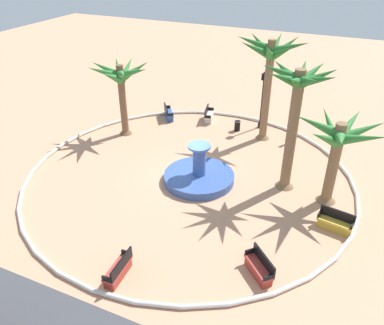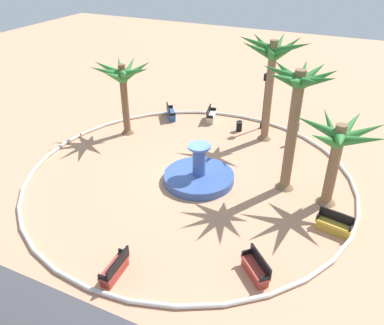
% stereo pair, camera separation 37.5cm
% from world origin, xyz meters
% --- Properties ---
extents(ground_plane, '(80.00, 80.00, 0.00)m').
position_xyz_m(ground_plane, '(0.00, 0.00, 0.00)').
color(ground_plane, tan).
extents(plaza_curb, '(18.25, 18.25, 0.20)m').
position_xyz_m(plaza_curb, '(0.00, 0.00, 0.10)').
color(plaza_curb, silver).
rests_on(plaza_curb, ground).
extents(fountain, '(3.89, 3.89, 2.25)m').
position_xyz_m(fountain, '(-0.69, 0.19, 0.32)').
color(fountain, '#38569E').
rests_on(fountain, ground).
extents(palm_tree_near_fountain, '(4.20, 3.98, 5.06)m').
position_xyz_m(palm_tree_near_fountain, '(6.27, -3.22, 3.83)').
color(palm_tree_near_fountain, brown).
rests_on(palm_tree_near_fountain, ground).
extents(palm_tree_by_curb, '(4.48, 4.30, 6.79)m').
position_xyz_m(palm_tree_by_curb, '(-2.52, -6.41, 5.14)').
color(palm_tree_by_curb, brown).
rests_on(palm_tree_by_curb, ground).
extents(palm_tree_mid_plaza, '(3.68, 3.64, 6.77)m').
position_xyz_m(palm_tree_mid_plaza, '(-5.16, -1.20, 5.04)').
color(palm_tree_mid_plaza, brown).
rests_on(palm_tree_mid_plaza, ground).
extents(palm_tree_far_side, '(4.35, 4.39, 4.64)m').
position_xyz_m(palm_tree_far_side, '(-7.41, -0.78, 3.34)').
color(palm_tree_far_side, brown).
rests_on(palm_tree_far_side, ground).
extents(bench_east, '(0.60, 1.63, 1.00)m').
position_xyz_m(bench_east, '(-0.52, 7.95, 0.35)').
color(bench_east, '#B73D33').
rests_on(bench_east, ground).
extents(bench_west, '(1.33, 1.60, 1.00)m').
position_xyz_m(bench_west, '(4.73, -6.72, 0.35)').
color(bench_west, '#335BA8').
rests_on(bench_west, ground).
extents(bench_north, '(1.48, 1.49, 1.00)m').
position_xyz_m(bench_north, '(-5.60, 5.56, 0.35)').
color(bench_north, '#B73D33').
rests_on(bench_north, ground).
extents(bench_southeast, '(0.86, 1.67, 1.00)m').
position_xyz_m(bench_southeast, '(1.85, -7.60, 0.35)').
color(bench_southeast, beige).
rests_on(bench_southeast, ground).
extents(bench_southwest, '(1.66, 0.78, 1.00)m').
position_xyz_m(bench_southwest, '(-8.04, 1.42, 0.35)').
color(bench_southwest, gold).
rests_on(bench_southwest, ground).
extents(lamppost, '(0.32, 0.32, 4.07)m').
position_xyz_m(lamppost, '(-1.90, -7.98, 2.38)').
color(lamppost, black).
rests_on(lamppost, ground).
extents(trash_bin, '(0.46, 0.46, 0.73)m').
position_xyz_m(trash_bin, '(-0.60, -6.82, 0.39)').
color(trash_bin, black).
rests_on(trash_bin, ground).
extents(person_cyclist_helmet, '(0.34, 0.47, 1.63)m').
position_xyz_m(person_cyclist_helmet, '(-4.49, -6.64, 0.91)').
color(person_cyclist_helmet, '#33333D').
rests_on(person_cyclist_helmet, ground).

